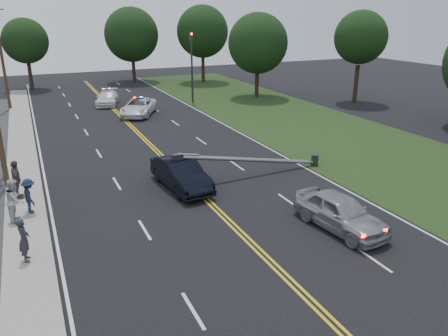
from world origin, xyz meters
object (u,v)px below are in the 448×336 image
traffic_signal (192,61)px  waiting_sedan (340,212)px  bystander_a (24,240)px  crashed_sedan (181,174)px  bystander_b (15,200)px  fallen_streetlight (259,160)px  emergency_a (139,107)px  bystander_d (16,180)px  utility_pole_far (2,56)px  emergency_b (107,98)px  bystander_c (29,196)px

traffic_signal → waiting_sedan: 29.86m
waiting_sedan → bystander_a: 12.84m
crashed_sedan → waiting_sedan: 8.74m
bystander_b → fallen_streetlight: bearing=-74.8°
emergency_a → bystander_b: bystander_b is taller
bystander_d → waiting_sedan: bearing=-128.5°
bystander_a → traffic_signal: bearing=-29.9°
utility_pole_far → emergency_a: size_ratio=1.85×
emergency_a → emergency_b: (-1.75, 5.97, -0.06)m
traffic_signal → emergency_b: bearing=164.7°
traffic_signal → emergency_b: 9.40m
emergency_b → utility_pole_far: bearing=-173.5°
crashed_sedan → fallen_streetlight: bearing=-4.7°
waiting_sedan → emergency_b: bearing=90.9°
utility_pole_far → emergency_a: (10.84, -7.67, -4.33)m
emergency_b → bystander_a: bearing=-88.9°
utility_pole_far → emergency_b: 10.23m
utility_pole_far → bystander_a: 31.03m
traffic_signal → bystander_a: (-16.72, -26.75, -3.21)m
fallen_streetlight → bystander_c: (-12.30, -0.29, 0.03)m
bystander_b → emergency_b: bearing=-7.7°
bystander_a → bystander_c: size_ratio=1.05×
traffic_signal → bystander_a: traffic_signal is taller
emergency_a → emergency_b: size_ratio=1.13×
utility_pole_far → bystander_d: (0.57, -24.23, -3.97)m
crashed_sedan → emergency_b: crashed_sedan is taller
bystander_a → bystander_d: 6.53m
emergency_b → bystander_c: (-8.00, -24.59, 0.25)m
utility_pole_far → bystander_c: utility_pole_far is taller
fallen_streetlight → waiting_sedan: bearing=-90.3°
crashed_sedan → bystander_c: bearing=176.6°
fallen_streetlight → bystander_a: size_ratio=5.35×
fallen_streetlight → bystander_a: bearing=-159.4°
fallen_streetlight → bystander_c: size_ratio=5.64×
traffic_signal → fallen_streetlight: (-4.11, -22.00, -3.29)m
waiting_sedan → bystander_c: bystander_c is taller
waiting_sedan → bystander_c: size_ratio=2.78×
waiting_sedan → bystander_d: (-12.77, 9.15, 0.33)m
utility_pole_far → waiting_sedan: 36.20m
waiting_sedan → bystander_a: bystander_a is taller
crashed_sedan → emergency_b: (0.51, 24.35, -0.11)m
emergency_b → traffic_signal: bearing=1.8°
emergency_b → bystander_d: size_ratio=2.42×
emergency_b → bystander_a: (-8.31, -29.05, 0.30)m
crashed_sedan → bystander_b: bearing=-179.2°
utility_pole_far → waiting_sedan: bearing=-68.2°
utility_pole_far → emergency_a: 13.97m
utility_pole_far → emergency_b: bearing=-10.6°
traffic_signal → bystander_a: 31.71m
utility_pole_far → crashed_sedan: (8.58, -26.04, -4.28)m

